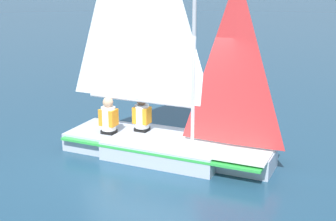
# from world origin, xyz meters

# --- Properties ---
(ground_plane) EXTENTS (260.00, 260.00, 0.00)m
(ground_plane) POSITION_xyz_m (0.00, 0.00, 0.00)
(ground_plane) COLOR navy
(sailboat_main) EXTENTS (2.60, 4.52, 6.16)m
(sailboat_main) POSITION_xyz_m (0.01, 0.05, 0.92)
(sailboat_main) COLOR #B2BCCC
(sailboat_main) RESTS_ON ground_plane
(sailor_helm) EXTENTS (0.37, 0.40, 1.16)m
(sailor_helm) POSITION_xyz_m (0.41, 0.63, 0.63)
(sailor_helm) COLOR black
(sailor_helm) RESTS_ON ground_plane
(sailor_crew) EXTENTS (0.37, 0.40, 1.16)m
(sailor_crew) POSITION_xyz_m (0.15, 1.29, 0.62)
(sailor_crew) COLOR black
(sailor_crew) RESTS_ON ground_plane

